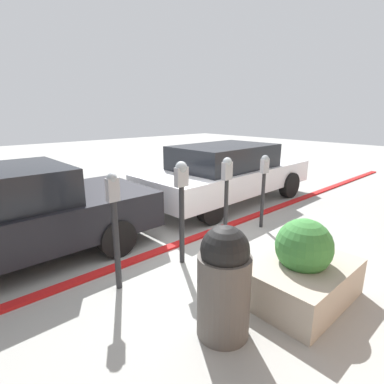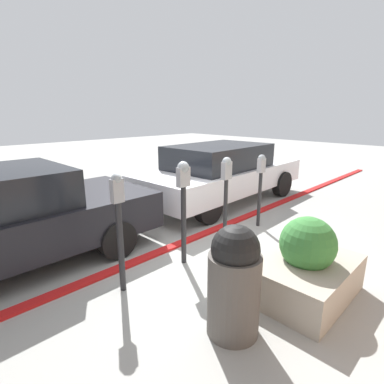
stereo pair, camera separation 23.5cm
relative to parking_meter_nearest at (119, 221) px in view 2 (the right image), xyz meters
name	(u,v)px [view 2 (the right image)]	position (x,y,z in m)	size (l,w,h in m)	color
ground_plane	(187,244)	(1.52, 0.40, -0.93)	(40.00, 40.00, 0.00)	#999993
curb_strip	(184,242)	(1.52, 0.48, -0.91)	(19.00, 0.16, 0.04)	red
parking_meter_nearest	(119,221)	(0.00, 0.00, 0.00)	(0.14, 0.12, 1.52)	#232326
parking_meter_second	(183,195)	(1.05, -0.02, 0.13)	(0.20, 0.17, 1.55)	#232326
parking_meter_middle	(226,185)	(2.00, -0.04, 0.12)	(0.18, 0.15, 1.51)	#232326
parking_meter_fourth	(261,178)	(3.15, 0.03, 0.05)	(0.17, 0.14, 1.43)	#232326
planter_box	(305,267)	(1.53, -1.68, -0.56)	(1.36, 0.98, 1.01)	#A39989
parked_car_middle	(222,172)	(3.97, 1.67, -0.17)	(4.83, 1.99, 1.44)	silver
trash_bin	(234,281)	(0.38, -1.46, -0.34)	(0.53, 0.53, 1.17)	#514C47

